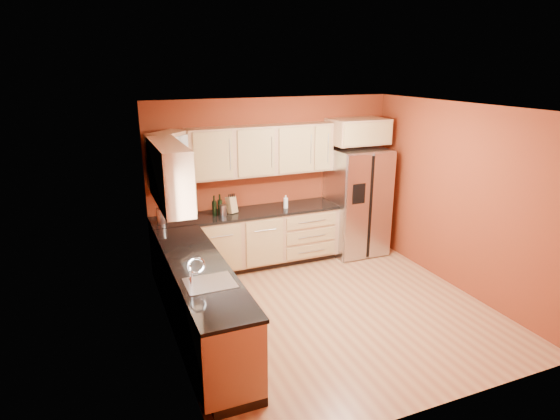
# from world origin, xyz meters

# --- Properties ---
(floor) EXTENTS (4.00, 4.00, 0.00)m
(floor) POSITION_xyz_m (0.00, 0.00, 0.00)
(floor) COLOR #A05F3D
(floor) RESTS_ON ground
(ceiling) EXTENTS (4.00, 4.00, 0.00)m
(ceiling) POSITION_xyz_m (0.00, 0.00, 2.60)
(ceiling) COLOR silver
(ceiling) RESTS_ON wall_back
(wall_back) EXTENTS (4.00, 0.04, 2.60)m
(wall_back) POSITION_xyz_m (0.00, 2.00, 1.30)
(wall_back) COLOR maroon
(wall_back) RESTS_ON floor
(wall_front) EXTENTS (4.00, 0.04, 2.60)m
(wall_front) POSITION_xyz_m (0.00, -2.00, 1.30)
(wall_front) COLOR maroon
(wall_front) RESTS_ON floor
(wall_left) EXTENTS (0.04, 4.00, 2.60)m
(wall_left) POSITION_xyz_m (-2.00, 0.00, 1.30)
(wall_left) COLOR maroon
(wall_left) RESTS_ON floor
(wall_right) EXTENTS (0.04, 4.00, 2.60)m
(wall_right) POSITION_xyz_m (2.00, 0.00, 1.30)
(wall_right) COLOR maroon
(wall_right) RESTS_ON floor
(base_cabinets_back) EXTENTS (2.90, 0.60, 0.88)m
(base_cabinets_back) POSITION_xyz_m (-0.55, 1.70, 0.44)
(base_cabinets_back) COLOR tan
(base_cabinets_back) RESTS_ON floor
(base_cabinets_left) EXTENTS (0.60, 2.80, 0.88)m
(base_cabinets_left) POSITION_xyz_m (-1.70, 0.00, 0.44)
(base_cabinets_left) COLOR tan
(base_cabinets_left) RESTS_ON floor
(countertop_back) EXTENTS (2.90, 0.62, 0.04)m
(countertop_back) POSITION_xyz_m (-0.55, 1.69, 0.90)
(countertop_back) COLOR black
(countertop_back) RESTS_ON base_cabinets_back
(countertop_left) EXTENTS (0.62, 2.80, 0.04)m
(countertop_left) POSITION_xyz_m (-1.69, 0.00, 0.90)
(countertop_left) COLOR black
(countertop_left) RESTS_ON base_cabinets_left
(upper_cabinets_back) EXTENTS (2.30, 0.33, 0.75)m
(upper_cabinets_back) POSITION_xyz_m (-0.25, 1.83, 1.83)
(upper_cabinets_back) COLOR tan
(upper_cabinets_back) RESTS_ON wall_back
(upper_cabinets_left) EXTENTS (0.33, 1.35, 0.75)m
(upper_cabinets_left) POSITION_xyz_m (-1.83, 0.72, 1.83)
(upper_cabinets_left) COLOR tan
(upper_cabinets_left) RESTS_ON wall_left
(corner_upper_cabinet) EXTENTS (0.67, 0.67, 0.75)m
(corner_upper_cabinet) POSITION_xyz_m (-1.67, 1.67, 1.83)
(corner_upper_cabinet) COLOR tan
(corner_upper_cabinet) RESTS_ON wall_back
(over_fridge_cabinet) EXTENTS (0.92, 0.60, 0.40)m
(over_fridge_cabinet) POSITION_xyz_m (1.35, 1.70, 2.05)
(over_fridge_cabinet) COLOR tan
(over_fridge_cabinet) RESTS_ON wall_back
(refrigerator) EXTENTS (0.90, 0.75, 1.78)m
(refrigerator) POSITION_xyz_m (1.35, 1.62, 0.89)
(refrigerator) COLOR #AFAFB4
(refrigerator) RESTS_ON floor
(window) EXTENTS (0.03, 0.90, 1.00)m
(window) POSITION_xyz_m (-1.98, -0.50, 1.55)
(window) COLOR white
(window) RESTS_ON wall_left
(sink_faucet) EXTENTS (0.50, 0.42, 0.30)m
(sink_faucet) POSITION_xyz_m (-1.69, -0.50, 1.07)
(sink_faucet) COLOR silver
(sink_faucet) RESTS_ON countertop_left
(canister_left) EXTENTS (0.11, 0.11, 0.17)m
(canister_left) POSITION_xyz_m (-0.95, 1.63, 1.01)
(canister_left) COLOR #AFAFB4
(canister_left) RESTS_ON countertop_back
(canister_right) EXTENTS (0.17, 0.17, 0.22)m
(canister_right) POSITION_xyz_m (-1.85, 1.64, 1.03)
(canister_right) COLOR #AFAFB4
(canister_right) RESTS_ON countertop_back
(wine_bottle_a) EXTENTS (0.08, 0.08, 0.31)m
(wine_bottle_a) POSITION_xyz_m (-1.06, 1.69, 1.08)
(wine_bottle_a) COLOR black
(wine_bottle_a) RESTS_ON countertop_back
(wine_bottle_b) EXTENTS (0.08, 0.08, 0.31)m
(wine_bottle_b) POSITION_xyz_m (-0.97, 1.71, 1.08)
(wine_bottle_b) COLOR black
(wine_bottle_b) RESTS_ON countertop_back
(knife_block) EXTENTS (0.16, 0.15, 0.25)m
(knife_block) POSITION_xyz_m (-0.78, 1.74, 1.04)
(knife_block) COLOR tan
(knife_block) RESTS_ON countertop_back
(soap_dispenser) EXTENTS (0.09, 0.09, 0.21)m
(soap_dispenser) POSITION_xyz_m (0.07, 1.64, 1.02)
(soap_dispenser) COLOR white
(soap_dispenser) RESTS_ON countertop_back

